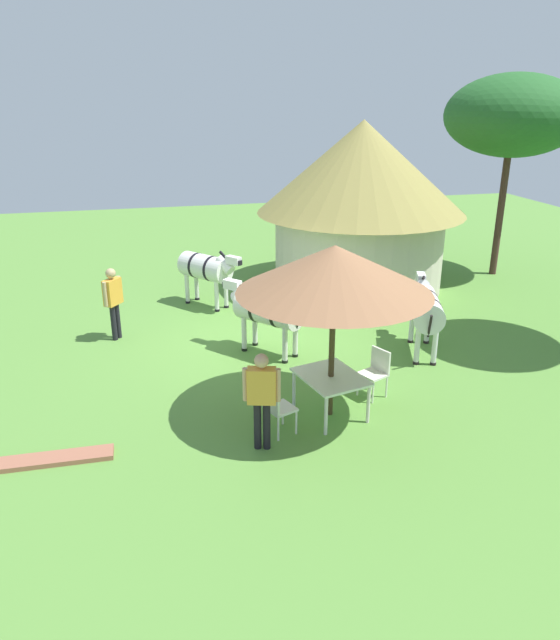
{
  "coord_description": "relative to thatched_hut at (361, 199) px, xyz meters",
  "views": [
    {
      "loc": [
        12.01,
        -2.44,
        5.26
      ],
      "look_at": [
        1.16,
        0.2,
        1.0
      ],
      "focal_mm": 33.41,
      "sensor_mm": 36.0,
      "label": 1
    }
  ],
  "objects": [
    {
      "name": "ground_plane",
      "position": [
        3.58,
        -3.65,
        -2.53
      ],
      "size": [
        36.0,
        36.0,
        0.0
      ],
      "primitive_type": "plane",
      "color": "#588C3A"
    },
    {
      "name": "thatched_hut",
      "position": [
        0.0,
        0.0,
        0.0
      ],
      "size": [
        5.76,
        5.76,
        4.63
      ],
      "rotation": [
        0.0,
        0.0,
        0.9
      ],
      "color": "beige",
      "rests_on": "ground_plane"
    },
    {
      "name": "shade_umbrella",
      "position": [
        6.88,
        -3.08,
        0.09
      ],
      "size": [
        3.21,
        3.21,
        3.03
      ],
      "color": "#40321C",
      "rests_on": "ground_plane"
    },
    {
      "name": "patio_dining_table",
      "position": [
        6.88,
        -3.08,
        -1.88
      ],
      "size": [
        1.4,
        1.22,
        0.74
      ],
      "rotation": [
        0.0,
        0.0,
        0.24
      ],
      "color": "silver",
      "rests_on": "ground_plane"
    },
    {
      "name": "patio_chair_near_hut",
      "position": [
        6.41,
        -2.04,
        -2.01
      ],
      "size": [
        0.57,
        0.56,
        0.9
      ],
      "rotation": [
        0.0,
        0.0,
        -2.71
      ],
      "color": "white",
      "rests_on": "ground_plane"
    },
    {
      "name": "patio_chair_near_lawn",
      "position": [
        7.3,
        -4.14,
        -2.01
      ],
      "size": [
        0.56,
        0.55,
        0.9
      ],
      "rotation": [
        0.0,
        0.0,
        0.37
      ],
      "color": "silver",
      "rests_on": "ground_plane"
    },
    {
      "name": "guest_beside_umbrella",
      "position": [
        7.65,
        -4.45,
        -1.56
      ],
      "size": [
        0.32,
        0.56,
        1.63
      ],
      "rotation": [
        0.0,
        0.0,
        1.29
      ],
      "color": "black",
      "rests_on": "ground_plane"
    },
    {
      "name": "standing_watcher",
      "position": [
        2.46,
        -6.74,
        -1.53
      ],
      "size": [
        0.5,
        0.43,
        1.67
      ],
      "rotation": [
        0.0,
        0.0,
        -0.63
      ],
      "color": "black",
      "rests_on": "ground_plane"
    },
    {
      "name": "zebra_nearest_camera",
      "position": [
        0.7,
        -4.42,
        -1.51
      ],
      "size": [
        1.73,
        1.51,
        1.57
      ],
      "rotation": [
        0.0,
        0.0,
        5.4
      ],
      "color": "silver",
      "rests_on": "ground_plane"
    },
    {
      "name": "zebra_by_umbrella",
      "position": [
        4.06,
        -3.56,
        -1.51
      ],
      "size": [
        1.73,
        1.58,
        1.56
      ],
      "rotation": [
        0.0,
        0.0,
        2.29
      ],
      "color": "silver",
      "rests_on": "ground_plane"
    },
    {
      "name": "zebra_toward_hut",
      "position": [
        4.81,
        -0.31,
        -1.51
      ],
      "size": [
        2.11,
        1.11,
        1.56
      ],
      "rotation": [
        0.0,
        0.0,
        1.23
      ],
      "color": "silver",
      "rests_on": "ground_plane"
    },
    {
      "name": "acacia_tree_left_background",
      "position": [
        -0.2,
        4.58,
        2.13
      ],
      "size": [
        3.86,
        3.86,
        5.83
      ],
      "color": "#492E27",
      "rests_on": "ground_plane"
    },
    {
      "name": "brick_patio_kerb",
      "position": [
        7.25,
        -8.14,
        -2.49
      ],
      "size": [
        0.4,
        2.81,
        0.08
      ],
      "primitive_type": "cube",
      "rotation": [
        0.0,
        0.0,
        1.56
      ],
      "color": "#9C5F47",
      "rests_on": "ground_plane"
    }
  ]
}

